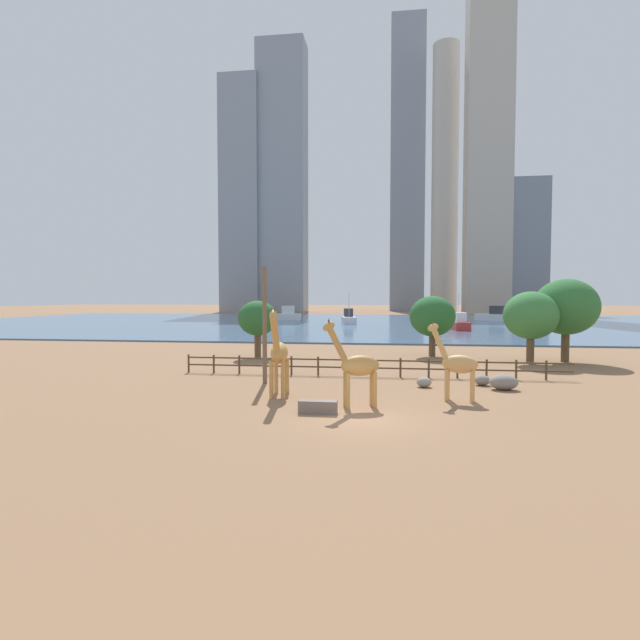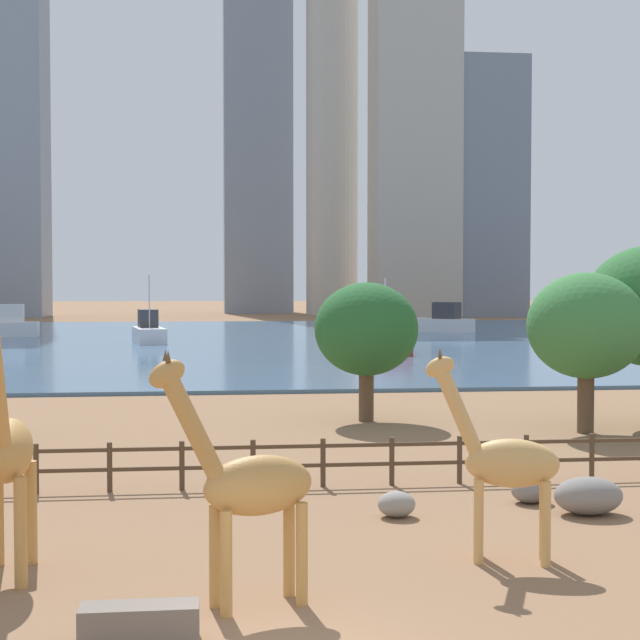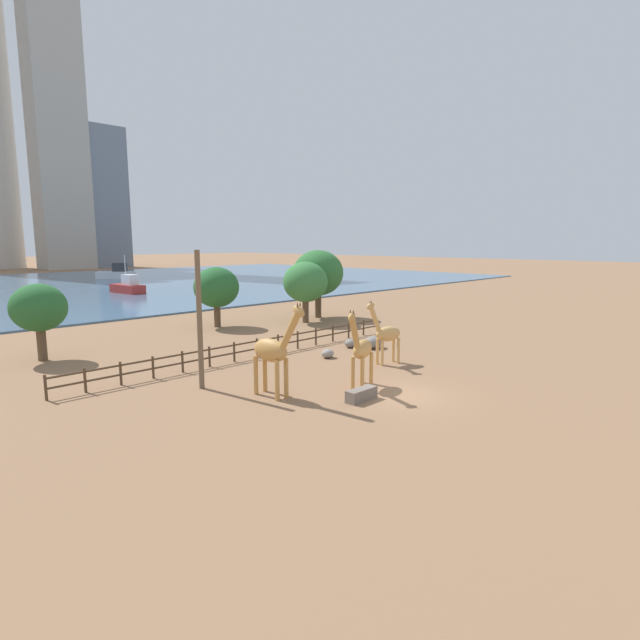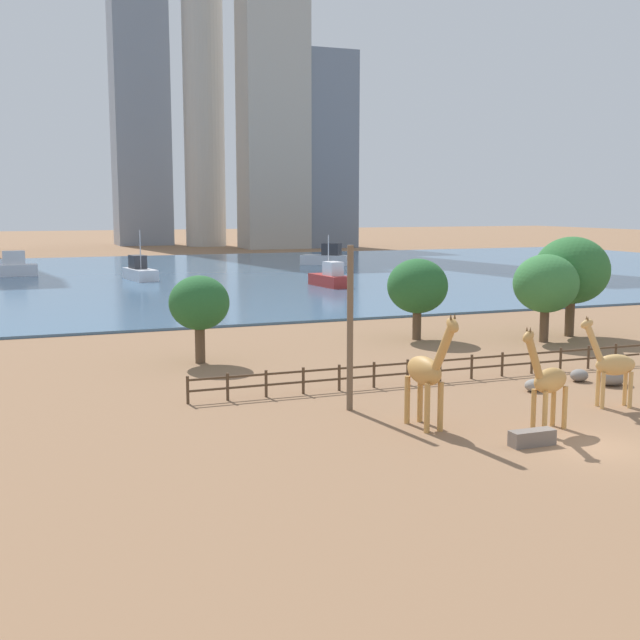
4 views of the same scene
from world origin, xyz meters
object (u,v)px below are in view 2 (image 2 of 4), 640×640
Objects in this scene: giraffe_companion at (504,462)px; boulder_small at (588,496)px; feeding_trough at (139,624)px; boat_sailboat at (441,322)px; boat_tug at (149,331)px; boulder_by_pole at (397,504)px; tree_center_broad at (586,326)px; boulder_near_fence at (530,490)px; boat_ferry at (2,326)px; boat_barge at (387,341)px; giraffe_tall at (249,485)px; tree_left_small at (366,330)px; giraffe_young at (6,452)px.

giraffe_companion is 4.97m from boulder_small.
boat_sailboat reaches higher than feeding_trough.
giraffe_companion is at bearing -0.53° from boat_tug.
boat_tug is at bearing 98.37° from boulder_by_pole.
boulder_small is at bearing -111.41° from tree_center_broad.
boulder_near_fence is at bearing 2.03° from boat_tug.
tree_center_broad is 72.24m from boat_ferry.
boat_tug is 1.07× the size of boat_barge.
giraffe_tall is 0.75× the size of tree_center_broad.
tree_left_small reaches higher than boat_ferry.
boat_ferry is (-20.59, 81.75, -0.80)m from giraffe_tall.
tree_left_small is at bearing 96.74° from boulder_near_fence.
giraffe_companion reaches higher than boulder_near_fence.
giraffe_young is at bearing -156.71° from boulder_near_fence.
boat_ferry is at bearing -171.85° from giraffe_young.
tree_left_small is 65.49m from boat_ferry.
boulder_small is 0.91× the size of feeding_trough.
tree_left_small reaches higher than feeding_trough.
boulder_near_fence is at bearing -117.96° from tree_center_broad.
boat_barge reaches higher than boulder_small.
boat_sailboat is (18.85, 83.43, -0.67)m from giraffe_companion.
tree_center_broad is (7.90, 15.64, 1.93)m from giraffe_companion.
boat_barge is at bearing 79.84° from boulder_by_pole.
giraffe_young is 4.87m from feeding_trough.
tree_left_small is (1.84, 15.74, 3.32)m from boulder_by_pole.
giraffe_young is at bearing -137.70° from tree_center_broad.
boulder_near_fence is 0.52× the size of feeding_trough.
tree_left_small reaches higher than boulder_by_pole.
boat_tug is (-10.96, 68.78, -0.76)m from giraffe_companion.
giraffe_tall reaches higher than boulder_by_pole.
giraffe_tall is 2.68× the size of boulder_small.
giraffe_tall is 56.88m from boat_barge.
boat_tug is at bearing 67.46° from boat_sailboat.
boulder_near_fence is (7.26, 7.06, -1.75)m from giraffe_tall.
giraffe_companion is at bearing -116.80° from tree_center_broad.
boat_ferry is at bearing -135.81° from boat_tug.
feeding_trough is at bearing -144.14° from boulder_small.
boat_barge reaches higher than giraffe_companion.
boulder_near_fence is at bearing 119.31° from boat_sailboat.
tree_left_small is (0.44, 19.55, 1.66)m from giraffe_companion.
tree_center_broad is at bearing 62.04° from boulder_near_fence.
boat_sailboat is (28.30, 83.57, -1.08)m from giraffe_young.
boat_tug is at bearing 93.28° from feeding_trough.
giraffe_young is 22.07m from tree_left_small.
tree_center_broad is 68.71m from boat_sailboat.
giraffe_tall is at bearing -145.20° from boulder_small.
boulder_small is 49.94m from boat_barge.
boulder_by_pole is (-3.58, -1.06, -0.02)m from boulder_near_fence.
boat_barge is at bearing 40.34° from boat_tug.
boat_tug is (14.72, -10.78, -0.08)m from boat_ferry.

